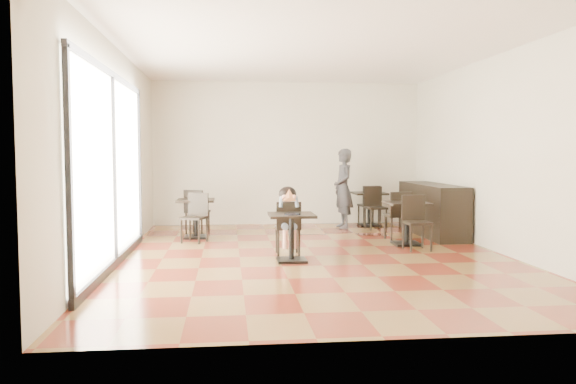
{
  "coord_description": "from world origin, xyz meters",
  "views": [
    {
      "loc": [
        -1.34,
        -8.62,
        1.61
      ],
      "look_at": [
        -0.41,
        0.08,
        1.0
      ],
      "focal_mm": 35.0,
      "sensor_mm": 36.0,
      "label": 1
    }
  ],
  "objects": [
    {
      "name": "chair_mid_a",
      "position": [
        1.77,
        1.41,
        0.45
      ],
      "size": [
        0.43,
        0.43,
        0.91
      ],
      "primitive_type": null,
      "rotation": [
        0.0,
        0.0,
        3.21
      ],
      "color": "black",
      "rests_on": "floor"
    },
    {
      "name": "chair_left_b",
      "position": [
        -1.95,
        1.52,
        0.44
      ],
      "size": [
        0.52,
        0.52,
        0.88
      ],
      "primitive_type": null,
      "rotation": [
        0.0,
        0.0,
        -0.39
      ],
      "color": "black",
      "rests_on": "floor"
    },
    {
      "name": "plate",
      "position": [
        -0.41,
        -0.52,
        0.72
      ],
      "size": [
        0.24,
        0.24,
        0.01
      ],
      "primitive_type": "cylinder",
      "color": "black",
      "rests_on": "child_table"
    },
    {
      "name": "adult_patron",
      "position": [
        1.1,
        3.14,
        0.85
      ],
      "size": [
        0.47,
        0.66,
        1.7
      ],
      "primitive_type": "imported",
      "rotation": [
        0.0,
        0.0,
        -1.46
      ],
      "color": "#343439",
      "rests_on": "floor"
    },
    {
      "name": "wall_back",
      "position": [
        0.0,
        4.0,
        1.6
      ],
      "size": [
        6.0,
        0.01,
        3.2
      ],
      "primitive_type": "cube",
      "color": "silver",
      "rests_on": "floor"
    },
    {
      "name": "ceiling",
      "position": [
        0.0,
        0.0,
        3.2
      ],
      "size": [
        6.0,
        8.0,
        0.01
      ],
      "primitive_type": "cube",
      "color": "white",
      "rests_on": "floor"
    },
    {
      "name": "pizza_slice",
      "position": [
        -0.41,
        -0.06,
        0.93
      ],
      "size": [
        0.25,
        0.19,
        0.06
      ],
      "primitive_type": null,
      "color": "#E5B87E",
      "rests_on": "child"
    },
    {
      "name": "storefront_window",
      "position": [
        -2.97,
        -0.5,
        1.4
      ],
      "size": [
        0.04,
        4.5,
        2.6
      ],
      "primitive_type": "cube",
      "color": "white",
      "rests_on": "floor"
    },
    {
      "name": "cafe_table_back",
      "position": [
        1.75,
        3.44,
        0.37
      ],
      "size": [
        0.78,
        0.78,
        0.74
      ],
      "primitive_type": null,
      "rotation": [
        0.0,
        0.0,
        0.11
      ],
      "color": "black",
      "rests_on": "floor"
    },
    {
      "name": "chair_back_b",
      "position": [
        1.75,
        2.89,
        0.45
      ],
      "size": [
        0.44,
        0.44,
        0.89
      ],
      "primitive_type": null,
      "rotation": [
        0.0,
        0.0,
        0.11
      ],
      "color": "black",
      "rests_on": "floor"
    },
    {
      "name": "child_chair",
      "position": [
        -0.41,
        0.13,
        0.43
      ],
      "size": [
        0.38,
        0.38,
        0.86
      ],
      "primitive_type": null,
      "rotation": [
        0.0,
        0.0,
        3.14
      ],
      "color": "black",
      "rests_on": "floor"
    },
    {
      "name": "chair_mid_b",
      "position": [
        1.77,
        0.31,
        0.45
      ],
      "size": [
        0.43,
        0.43,
        0.91
      ],
      "primitive_type": null,
      "rotation": [
        0.0,
        0.0,
        0.06
      ],
      "color": "black",
      "rests_on": "floor"
    },
    {
      "name": "child_table",
      "position": [
        -0.41,
        -0.42,
        0.36
      ],
      "size": [
        0.67,
        0.67,
        0.71
      ],
      "primitive_type": null,
      "color": "black",
      "rests_on": "floor"
    },
    {
      "name": "chair_left_a",
      "position": [
        -1.95,
        2.62,
        0.44
      ],
      "size": [
        0.52,
        0.52,
        0.88
      ],
      "primitive_type": null,
      "rotation": [
        0.0,
        0.0,
        2.76
      ],
      "color": "black",
      "rests_on": "floor"
    },
    {
      "name": "floor",
      "position": [
        0.0,
        0.0,
        0.0
      ],
      "size": [
        6.0,
        8.0,
        0.01
      ],
      "primitive_type": "cube",
      "color": "brown",
      "rests_on": "ground"
    },
    {
      "name": "child",
      "position": [
        -0.41,
        0.13,
        0.54
      ],
      "size": [
        0.38,
        0.54,
        1.08
      ],
      "primitive_type": null,
      "color": "slate",
      "rests_on": "child_chair"
    },
    {
      "name": "wall_front",
      "position": [
        0.0,
        -4.0,
        1.6
      ],
      "size": [
        6.0,
        0.01,
        3.2
      ],
      "primitive_type": "cube",
      "color": "silver",
      "rests_on": "floor"
    },
    {
      "name": "cafe_table_left",
      "position": [
        -1.95,
        2.07,
        0.37
      ],
      "size": [
        0.91,
        0.91,
        0.74
      ],
      "primitive_type": null,
      "rotation": [
        0.0,
        0.0,
        -0.39
      ],
      "color": "black",
      "rests_on": "floor"
    },
    {
      "name": "wall_left",
      "position": [
        -3.0,
        0.0,
        1.6
      ],
      "size": [
        0.01,
        8.0,
        3.2
      ],
      "primitive_type": "cube",
      "color": "silver",
      "rests_on": "floor"
    },
    {
      "name": "service_counter",
      "position": [
        2.65,
        2.0,
        0.5
      ],
      "size": [
        0.6,
        2.4,
        1.0
      ],
      "primitive_type": "cube",
      "color": "black",
      "rests_on": "floor"
    },
    {
      "name": "chair_back_a",
      "position": [
        1.75,
        3.5,
        0.45
      ],
      "size": [
        0.44,
        0.44,
        0.89
      ],
      "primitive_type": null,
      "rotation": [
        0.0,
        0.0,
        3.25
      ],
      "color": "black",
      "rests_on": "floor"
    },
    {
      "name": "wall_right",
      "position": [
        3.0,
        0.0,
        1.6
      ],
      "size": [
        0.01,
        8.0,
        3.2
      ],
      "primitive_type": "cube",
      "color": "silver",
      "rests_on": "floor"
    },
    {
      "name": "cafe_table_mid",
      "position": [
        1.77,
        0.86,
        0.38
      ],
      "size": [
        0.76,
        0.76,
        0.75
      ],
      "primitive_type": null,
      "rotation": [
        0.0,
        0.0,
        0.06
      ],
      "color": "black",
      "rests_on": "floor"
    }
  ]
}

